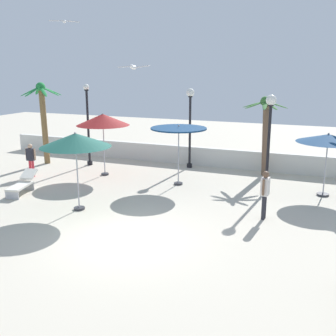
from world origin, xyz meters
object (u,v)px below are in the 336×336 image
Objects in this scene: patio_umbrella_2 at (328,139)px; palm_tree_0 at (265,125)px; patio_umbrella_4 at (179,131)px; lamp_post_2 at (269,129)px; lounge_chair_1 at (22,183)px; seagull_0 at (64,21)px; patio_umbrella_3 at (103,120)px; lamp_post_1 at (190,116)px; palm_tree_1 at (43,112)px; lamp_post_0 at (88,121)px; patio_umbrella_1 at (76,140)px; seagull_1 at (133,67)px; guest_1 at (265,190)px; guest_3 at (31,157)px.

palm_tree_0 reaches higher than patio_umbrella_2.
patio_umbrella_4 is 3.80m from lamp_post_2.
seagull_0 is (1.53, 1.40, 6.40)m from lounge_chair_1.
patio_umbrella_2 is 0.86× the size of patio_umbrella_3.
patio_umbrella_4 is 0.66× the size of lamp_post_1.
lounge_chair_1 is at bearing -159.87° from patio_umbrella_2.
palm_tree_1 reaches higher than lamp_post_0.
palm_tree_1 is at bearing 140.41° from seagull_0.
patio_umbrella_3 is at bearing -177.38° from patio_umbrella_2.
seagull_0 is at bearing -39.59° from palm_tree_1.
patio_umbrella_1 is 5.13m from seagull_0.
palm_tree_0 reaches higher than patio_umbrella_1.
seagull_0 is (-3.45, -5.33, 4.14)m from lamp_post_1.
lounge_chair_1 is (-11.55, -4.23, -1.92)m from patio_umbrella_2.
lounge_chair_1 is (-4.98, -6.73, -2.26)m from lamp_post_1.
palm_tree_0 is (-2.79, 2.35, 0.12)m from patio_umbrella_2.
seagull_0 is 6.50m from seagull_1.
lamp_post_2 is (11.87, -0.96, -0.08)m from palm_tree_1.
patio_umbrella_1 reaches higher than lounge_chair_1.
lamp_post_0 reaches higher than guest_1.
patio_umbrella_4 is 0.62× the size of palm_tree_1.
patio_umbrella_1 is 1.08× the size of patio_umbrella_4.
lamp_post_1 is 8.67m from lounge_chair_1.
patio_umbrella_2 is at bearing 20.13° from lounge_chair_1.
seagull_1 is (-2.88, -6.28, 2.38)m from lamp_post_2.
palm_tree_0 is 2.84m from lamp_post_2.
patio_umbrella_2 is 11.75m from lamp_post_0.
guest_1 is at bearing -25.09° from lamp_post_0.
patio_umbrella_1 is 3.10× the size of seagull_1.
lamp_post_1 is 4.40× the size of seagull_1.
seagull_0 is (-1.80, 2.26, 4.24)m from patio_umbrella_1.
patio_umbrella_3 is 0.79× the size of palm_tree_0.
patio_umbrella_3 is at bearing 176.70° from patio_umbrella_4.
lounge_chair_1 is 1.14× the size of guest_1.
guest_1 is (4.18, -2.87, -1.38)m from patio_umbrella_4.
lamp_post_2 is 2.08× the size of lounge_chair_1.
seagull_1 reaches higher than guest_3.
lounge_chair_1 is (-1.67, -3.78, -2.26)m from patio_umbrella_3.
seagull_0 is at bearing -15.24° from guest_3.
patio_umbrella_2 is at bearing -2.20° from palm_tree_1.
patio_umbrella_1 is at bearing -126.14° from palm_tree_0.
patio_umbrella_2 is 2.79× the size of seagull_1.
patio_umbrella_4 is (3.87, -0.22, -0.26)m from patio_umbrella_3.
patio_umbrella_4 is at bearing -136.76° from palm_tree_0.
palm_tree_0 is 11.45m from palm_tree_1.
patio_umbrella_2 is 4.20m from guest_1.
lamp_post_1 is at bearing 128.11° from guest_1.
lamp_post_2 is at bearing 8.63° from guest_3.
seagull_0 is at bearing -122.90° from lamp_post_1.
lamp_post_2 is 2.38× the size of guest_1.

